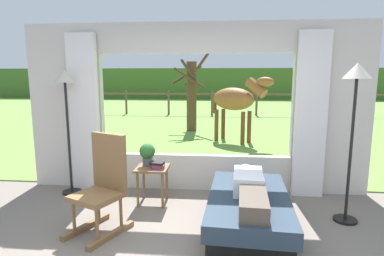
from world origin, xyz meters
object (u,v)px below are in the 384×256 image
(book_stack, at_px, (158,165))
(rocking_chair, at_px, (103,185))
(floor_lamp_right, at_px, (355,95))
(pasture_tree, at_px, (192,93))
(potted_plant, at_px, (147,153))
(floor_lamp_left, at_px, (66,95))
(recliner_sofa, at_px, (248,211))
(horse, at_px, (236,100))
(side_table, at_px, (152,173))
(reclining_person, at_px, (250,188))

(book_stack, bearing_deg, rocking_chair, -122.06)
(floor_lamp_right, bearing_deg, pasture_tree, 111.51)
(potted_plant, distance_m, floor_lamp_right, 2.73)
(floor_lamp_left, bearing_deg, pasture_tree, 77.02)
(recliner_sofa, bearing_deg, horse, 92.98)
(rocking_chair, bearing_deg, pasture_tree, 111.90)
(pasture_tree, bearing_deg, floor_lamp_left, -102.98)
(recliner_sofa, xyz_separation_m, potted_plant, (-1.35, 0.73, 0.48))
(potted_plant, relative_size, pasture_tree, 0.12)
(side_table, distance_m, horse, 4.52)
(potted_plant, relative_size, floor_lamp_left, 0.17)
(reclining_person, distance_m, book_stack, 1.35)
(floor_lamp_left, bearing_deg, reclining_person, -20.71)
(recliner_sofa, height_order, rocking_chair, rocking_chair)
(rocking_chair, bearing_deg, recliner_sofa, 30.65)
(floor_lamp_left, height_order, pasture_tree, pasture_tree)
(potted_plant, bearing_deg, book_stack, -35.74)
(potted_plant, bearing_deg, horse, 71.45)
(recliner_sofa, xyz_separation_m, pasture_tree, (-1.27, 6.63, 1.02))
(horse, relative_size, pasture_tree, 0.64)
(potted_plant, height_order, pasture_tree, pasture_tree)
(reclining_person, distance_m, floor_lamp_left, 2.94)
(recliner_sofa, bearing_deg, floor_lamp_right, 18.58)
(floor_lamp_right, bearing_deg, floor_lamp_left, 170.95)
(potted_plant, relative_size, horse, 0.18)
(recliner_sofa, bearing_deg, floor_lamp_left, 163.90)
(floor_lamp_right, height_order, horse, floor_lamp_right)
(potted_plant, xyz_separation_m, pasture_tree, (0.08, 5.90, 0.53))
(side_table, bearing_deg, recliner_sofa, -27.80)
(side_table, distance_m, floor_lamp_left, 1.72)
(potted_plant, xyz_separation_m, floor_lamp_right, (2.56, -0.41, 0.84))
(floor_lamp_right, bearing_deg, side_table, 172.05)
(rocking_chair, distance_m, horse, 5.40)
(book_stack, bearing_deg, floor_lamp_left, 167.09)
(rocking_chair, bearing_deg, side_table, 90.19)
(rocking_chair, xyz_separation_m, horse, (1.71, 5.09, 0.61))
(book_stack, relative_size, floor_lamp_left, 0.11)
(reclining_person, xyz_separation_m, rocking_chair, (-1.66, -0.11, 0.02))
(potted_plant, relative_size, floor_lamp_right, 0.17)
(potted_plant, distance_m, horse, 4.45)
(potted_plant, xyz_separation_m, book_stack, (0.17, -0.12, -0.14))
(rocking_chair, bearing_deg, floor_lamp_left, 155.68)
(rocking_chair, xyz_separation_m, potted_plant, (0.31, 0.89, 0.16))
(reclining_person, bearing_deg, pasture_tree, 104.43)
(recliner_sofa, relative_size, rocking_chair, 1.57)
(recliner_sofa, distance_m, floor_lamp_left, 3.03)
(rocking_chair, distance_m, floor_lamp_right, 3.08)
(book_stack, xyz_separation_m, floor_lamp_right, (2.39, -0.28, 0.98))
(pasture_tree, bearing_deg, potted_plant, -90.75)
(pasture_tree, bearing_deg, reclining_person, -79.20)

